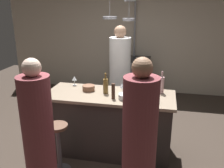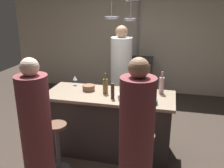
{
  "view_description": "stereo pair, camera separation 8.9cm",
  "coord_description": "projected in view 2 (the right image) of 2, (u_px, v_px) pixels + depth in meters",
  "views": [
    {
      "loc": [
        0.7,
        -3.14,
        2.11
      ],
      "look_at": [
        0.0,
        0.15,
        1.0
      ],
      "focal_mm": 39.51,
      "sensor_mm": 36.0,
      "label": 1
    },
    {
      "loc": [
        0.79,
        -3.12,
        2.11
      ],
      "look_at": [
        0.0,
        0.15,
        1.0
      ],
      "focal_mm": 39.51,
      "sensor_mm": 36.0,
      "label": 2
    }
  ],
  "objects": [
    {
      "name": "guest_right",
      "position": [
        136.0,
        144.0,
        2.48
      ],
      "size": [
        0.35,
        0.35,
        1.65
      ],
      "color": "brown",
      "rests_on": "ground_plane"
    },
    {
      "name": "back_wall",
      "position": [
        138.0,
        38.0,
        5.94
      ],
      "size": [
        6.4,
        0.16,
        2.6
      ],
      "primitive_type": "cube",
      "color": "#BCAD99",
      "rests_on": "ground_plane"
    },
    {
      "name": "wine_glass_by_chef",
      "position": [
        133.0,
        83.0,
        3.56
      ],
      "size": [
        0.07,
        0.07,
        0.15
      ],
      "color": "silver",
      "rests_on": "kitchen_island"
    },
    {
      "name": "wine_bottle_rose",
      "position": [
        162.0,
        85.0,
        3.42
      ],
      "size": [
        0.07,
        0.07,
        0.32
      ],
      "color": "#B78C8E",
      "rests_on": "kitchen_island"
    },
    {
      "name": "chef",
      "position": [
        121.0,
        79.0,
        4.41
      ],
      "size": [
        0.37,
        0.37,
        1.76
      ],
      "color": "white",
      "rests_on": "ground_plane"
    },
    {
      "name": "mixing_bowl_steel",
      "position": [
        125.0,
        97.0,
        3.25
      ],
      "size": [
        0.2,
        0.2,
        0.07
      ],
      "primitive_type": "cylinder",
      "color": "#B7B7BC",
      "rests_on": "kitchen_island"
    },
    {
      "name": "bar_stool_left",
      "position": [
        58.0,
        146.0,
        3.15
      ],
      "size": [
        0.28,
        0.28,
        0.68
      ],
      "color": "#4C4C51",
      "rests_on": "ground_plane"
    },
    {
      "name": "wine_glass_near_left_guest",
      "position": [
        75.0,
        78.0,
        3.79
      ],
      "size": [
        0.07,
        0.07,
        0.15
      ],
      "color": "silver",
      "rests_on": "kitchen_island"
    },
    {
      "name": "wine_bottle_green",
      "position": [
        139.0,
        83.0,
        3.47
      ],
      "size": [
        0.07,
        0.07,
        0.33
      ],
      "color": "#193D23",
      "rests_on": "kitchen_island"
    },
    {
      "name": "wine_bottle_amber",
      "position": [
        105.0,
        86.0,
        3.44
      ],
      "size": [
        0.07,
        0.07,
        0.29
      ],
      "color": "brown",
      "rests_on": "kitchen_island"
    },
    {
      "name": "kitchen_island",
      "position": [
        110.0,
        123.0,
        3.58
      ],
      "size": [
        1.8,
        0.72,
        0.9
      ],
      "color": "#332D2B",
      "rests_on": "ground_plane"
    },
    {
      "name": "overhead_pot_rack",
      "position": [
        129.0,
        28.0,
        5.03
      ],
      "size": [
        0.59,
        1.51,
        2.17
      ],
      "color": "gray",
      "rests_on": "ground_plane"
    },
    {
      "name": "mixing_bowl_wooden",
      "position": [
        89.0,
        88.0,
        3.57
      ],
      "size": [
        0.18,
        0.18,
        0.08
      ],
      "primitive_type": "cylinder",
      "color": "brown",
      "rests_on": "kitchen_island"
    },
    {
      "name": "stove_range",
      "position": [
        135.0,
        77.0,
        5.84
      ],
      "size": [
        0.8,
        0.64,
        0.89
      ],
      "color": "#47474C",
      "rests_on": "ground_plane"
    },
    {
      "name": "bar_stool_right",
      "position": [
        143.0,
        157.0,
        2.91
      ],
      "size": [
        0.28,
        0.28,
        0.68
      ],
      "color": "#4C4C51",
      "rests_on": "ground_plane"
    },
    {
      "name": "pepper_mill",
      "position": [
        113.0,
        91.0,
        3.24
      ],
      "size": [
        0.05,
        0.05,
        0.21
      ],
      "primitive_type": "cylinder",
      "color": "#382319",
      "rests_on": "kitchen_island"
    },
    {
      "name": "wine_glass_near_right_guest",
      "position": [
        122.0,
        86.0,
        3.44
      ],
      "size": [
        0.07,
        0.07,
        0.15
      ],
      "color": "silver",
      "rests_on": "kitchen_island"
    },
    {
      "name": "wine_bottle_white",
      "position": [
        135.0,
        86.0,
        3.37
      ],
      "size": [
        0.07,
        0.07,
        0.33
      ],
      "color": "gray",
      "rests_on": "kitchen_island"
    },
    {
      "name": "guest_left",
      "position": [
        37.0,
        135.0,
        2.69
      ],
      "size": [
        0.34,
        0.34,
        1.6
      ],
      "color": "brown",
      "rests_on": "ground_plane"
    },
    {
      "name": "ground_plane",
      "position": [
        110.0,
        150.0,
        3.72
      ],
      "size": [
        9.0,
        9.0,
        0.0
      ],
      "primitive_type": "plane",
      "color": "#382D26"
    },
    {
      "name": "mixing_bowl_blue",
      "position": [
        150.0,
        101.0,
        3.11
      ],
      "size": [
        0.2,
        0.2,
        0.06
      ],
      "primitive_type": "cylinder",
      "color": "#334C6B",
      "rests_on": "kitchen_island"
    }
  ]
}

